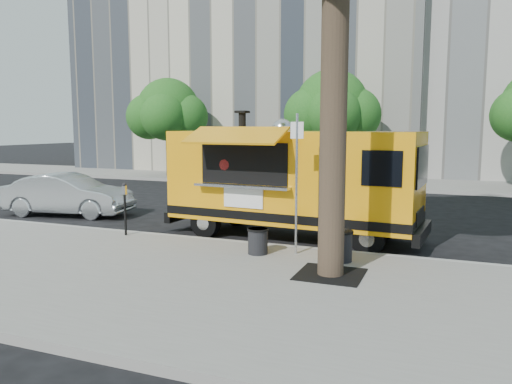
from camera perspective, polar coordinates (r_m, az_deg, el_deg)
ground at (r=12.85m, az=-0.05°, el=-5.44°), size 120.00×120.00×0.00m
sidewalk at (r=9.36m, az=-9.23°, el=-10.03°), size 60.00×6.00×0.15m
curb at (r=12.00m, az=-1.70°, el=-6.02°), size 60.00×0.14×0.16m
far_sidewalk at (r=25.72m, az=11.07°, el=1.10°), size 60.00×5.00×0.15m
tree_well at (r=9.47m, az=8.49°, el=-9.29°), size 1.20×1.20×0.02m
far_tree_a at (r=28.07m, az=-9.99°, el=9.21°), size 3.42×3.42×5.36m
far_tree_b at (r=25.01m, az=8.66°, el=9.60°), size 3.60×3.60×5.50m
sign_post at (r=10.60m, az=4.66°, el=1.90°), size 0.28×0.06×3.00m
parking_meter at (r=12.94m, az=-14.77°, el=-1.18°), size 0.11×0.11×1.33m
food_truck at (r=12.80m, az=4.04°, el=1.46°), size 6.76×3.29×3.27m
sedan at (r=17.29m, az=-20.70°, el=-0.29°), size 4.32×2.12×1.36m
trash_bin_left at (r=10.78m, az=0.21°, el=-5.53°), size 0.46×0.46×0.56m
trash_bin_right at (r=10.34m, az=9.60°, el=-5.98°), size 0.52×0.52×0.63m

